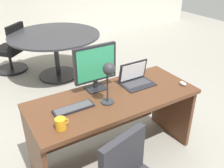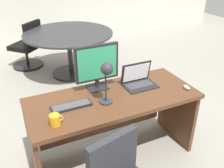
{
  "view_description": "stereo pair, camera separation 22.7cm",
  "coord_description": "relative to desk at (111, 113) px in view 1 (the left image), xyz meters",
  "views": [
    {
      "loc": [
        -1.09,
        -1.74,
        1.99
      ],
      "look_at": [
        0.0,
        0.03,
        0.87
      ],
      "focal_mm": 40.42,
      "sensor_mm": 36.0,
      "label": 1
    },
    {
      "loc": [
        -0.89,
        -1.85,
        1.99
      ],
      "look_at": [
        0.0,
        0.03,
        0.87
      ],
      "focal_mm": 40.42,
      "sensor_mm": 36.0,
      "label": 2
    }
  ],
  "objects": [
    {
      "name": "desk",
      "position": [
        0.0,
        0.0,
        0.0
      ],
      "size": [
        1.63,
        0.69,
        0.75
      ],
      "color": "#56331E",
      "rests_on": "ground"
    },
    {
      "name": "keyboard",
      "position": [
        -0.42,
        -0.05,
        0.23
      ],
      "size": [
        0.36,
        0.11,
        0.02
      ],
      "color": "black",
      "rests_on": "desk"
    },
    {
      "name": "ground",
      "position": [
        0.0,
        1.45,
        -0.54
      ],
      "size": [
        12.0,
        12.0,
        0.0
      ],
      "primitive_type": "plane",
      "color": "gray"
    },
    {
      "name": "monitor",
      "position": [
        -0.07,
        0.18,
        0.47
      ],
      "size": [
        0.44,
        0.16,
        0.46
      ],
      "color": "black",
      "rests_on": "desk"
    },
    {
      "name": "mouse",
      "position": [
        0.73,
        -0.22,
        0.23
      ],
      "size": [
        0.05,
        0.08,
        0.04
      ],
      "color": "silver",
      "rests_on": "desk"
    },
    {
      "name": "desk_lamp",
      "position": [
        -0.1,
        -0.13,
        0.51
      ],
      "size": [
        0.12,
        0.14,
        0.4
      ],
      "color": "#2D2D33",
      "rests_on": "desk"
    },
    {
      "name": "meeting_chair_near",
      "position": [
        -0.41,
        2.78,
        -0.18
      ],
      "size": [
        0.65,
        0.66,
        0.88
      ],
      "color": "black",
      "rests_on": "ground"
    },
    {
      "name": "laptop",
      "position": [
        0.34,
        0.08,
        0.29
      ],
      "size": [
        0.33,
        0.24,
        0.23
      ],
      "color": "black",
      "rests_on": "desk"
    },
    {
      "name": "meeting_table",
      "position": [
        0.2,
        2.13,
        0.05
      ],
      "size": [
        1.49,
        1.49,
        0.76
      ],
      "color": "black",
      "rests_on": "ground"
    },
    {
      "name": "coffee_mug",
      "position": [
        -0.61,
        -0.24,
        0.26
      ],
      "size": [
        0.11,
        0.09,
        0.09
      ],
      "color": "orange",
      "rests_on": "desk"
    }
  ]
}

